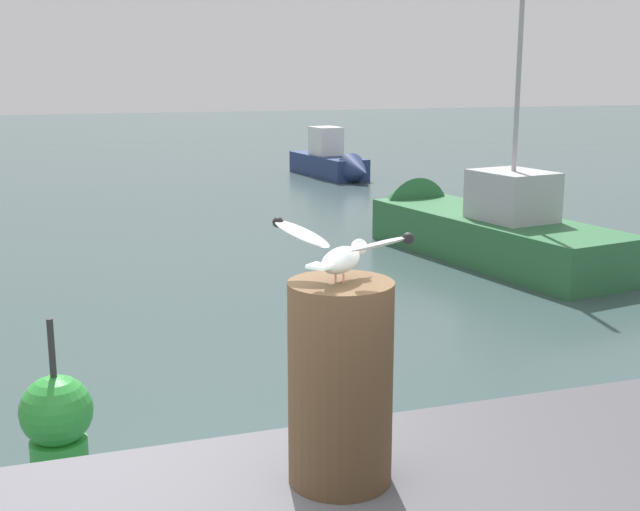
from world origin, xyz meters
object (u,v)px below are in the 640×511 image
object	(u,v)px
seagull	(342,251)
boat_navy	(334,163)
mooring_post	(340,383)
boat_green	(463,224)
channel_buoy	(57,424)

from	to	relation	value
seagull	boat_navy	world-z (taller)	seagull
mooring_post	boat_green	world-z (taller)	boat_green
boat_green	mooring_post	bearing A→B (deg)	-120.59
mooring_post	channel_buoy	distance (m)	3.89
mooring_post	channel_buoy	bearing A→B (deg)	107.32
boat_navy	mooring_post	bearing A→B (deg)	-109.42
boat_green	boat_navy	xyz separation A→B (m)	(1.24, 10.34, -0.03)
boat_green	boat_navy	bearing A→B (deg)	83.17
boat_navy	channel_buoy	xyz separation A→B (m)	(-8.28, -16.99, 0.04)
boat_navy	channel_buoy	size ratio (longest dim) A/B	3.17
mooring_post	boat_navy	distance (m)	21.72
seagull	boat_navy	xyz separation A→B (m)	(7.20, 20.43, -2.04)
mooring_post	seagull	xyz separation A→B (m)	(0.00, 0.00, 0.53)
boat_green	seagull	bearing A→B (deg)	-120.58
boat_green	channel_buoy	xyz separation A→B (m)	(-7.04, -6.65, 0.01)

